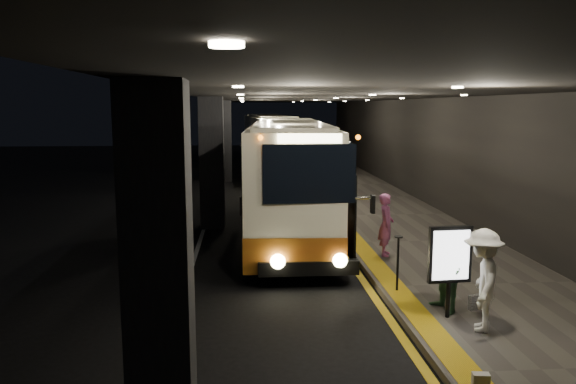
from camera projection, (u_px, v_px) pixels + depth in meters
name	position (u px, v px, depth m)	size (l,w,h in m)	color
ground	(261.00, 257.00, 15.31)	(90.00, 90.00, 0.00)	black
lane_line_white	(206.00, 221.00, 20.10)	(0.12, 50.00, 0.01)	silver
kerb_stripe_yellow	(321.00, 219.00, 20.42)	(0.18, 50.00, 0.01)	gold
sidewalk	(386.00, 217.00, 20.59)	(4.50, 50.00, 0.15)	#514C44
tactile_strip	(335.00, 215.00, 20.43)	(0.50, 50.00, 0.01)	gold
terminal_wall	(449.00, 136.00, 20.32)	(0.10, 50.00, 6.00)	black
support_columns	(212.00, 163.00, 18.80)	(0.80, 24.80, 4.40)	black
canopy	(326.00, 91.00, 19.74)	(9.00, 50.00, 0.40)	black
coach_main	(289.00, 183.00, 17.74)	(2.94, 11.36, 3.51)	beige
coach_second	(269.00, 147.00, 33.97)	(2.97, 11.12, 3.45)	beige
passenger_boarding	(386.00, 225.00, 14.84)	(0.61, 0.40, 1.66)	#C25A97
passenger_waiting_green	(446.00, 270.00, 10.72)	(0.81, 0.50, 1.66)	#39683F
passenger_waiting_white	(482.00, 280.00, 9.83)	(1.18, 0.55, 1.83)	white
bag_polka	(475.00, 302.00, 10.91)	(0.25, 0.11, 0.30)	black
bag_plain	(481.00, 383.00, 7.73)	(0.23, 0.13, 0.29)	silver
info_sign	(450.00, 256.00, 10.37)	(0.83, 0.18, 1.75)	black
stanchion_post	(398.00, 264.00, 11.99)	(0.05, 0.05, 1.19)	black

